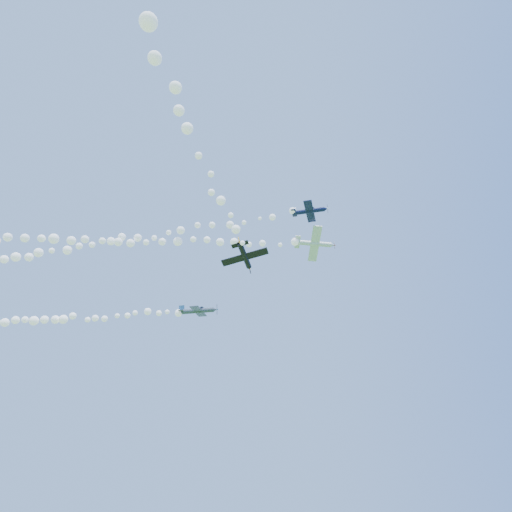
{
  "coord_description": "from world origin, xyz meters",
  "views": [
    {
      "loc": [
        11.19,
        -67.2,
        2.0
      ],
      "look_at": [
        8.89,
        -6.56,
        45.61
      ],
      "focal_mm": 30.0,
      "sensor_mm": 36.0,
      "label": 1
    }
  ],
  "objects_px": {
    "plane_white": "(315,244)",
    "plane_black": "(245,256)",
    "plane_grey": "(198,311)",
    "plane_navy": "(310,211)"
  },
  "relations": [
    {
      "from": "plane_navy",
      "to": "plane_black",
      "type": "height_order",
      "value": "plane_navy"
    },
    {
      "from": "plane_grey",
      "to": "plane_white",
      "type": "bearing_deg",
      "value": -23.66
    },
    {
      "from": "plane_white",
      "to": "plane_black",
      "type": "height_order",
      "value": "plane_white"
    },
    {
      "from": "plane_white",
      "to": "plane_navy",
      "type": "height_order",
      "value": "plane_navy"
    },
    {
      "from": "plane_white",
      "to": "plane_black",
      "type": "distance_m",
      "value": 23.03
    },
    {
      "from": "plane_navy",
      "to": "plane_grey",
      "type": "distance_m",
      "value": 29.82
    },
    {
      "from": "plane_white",
      "to": "plane_grey",
      "type": "relative_size",
      "value": 0.96
    },
    {
      "from": "plane_navy",
      "to": "plane_grey",
      "type": "bearing_deg",
      "value": 149.0
    },
    {
      "from": "plane_white",
      "to": "plane_black",
      "type": "relative_size",
      "value": 1.18
    },
    {
      "from": "plane_navy",
      "to": "plane_white",
      "type": "bearing_deg",
      "value": 90.95
    }
  ]
}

